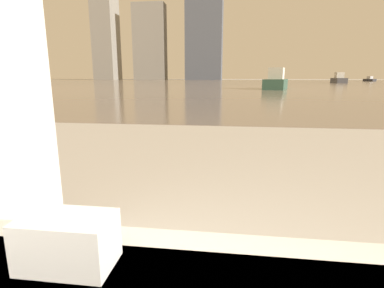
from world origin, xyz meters
The scene contains 7 objects.
towel_stack centered at (-0.31, 0.86, 0.64)m, with size 0.28×0.17×0.16m.
harbor_water centered at (0.00, 62.00, 0.01)m, with size 180.00×110.00×0.01m.
harbor_boat_0 centered at (4.12, 28.97, 0.69)m, with size 2.92×5.41×1.93m.
harbor_boat_2 centered at (19.66, 59.83, 0.69)m, with size 2.10×5.25×1.93m.
harbor_boat_3 centered at (34.70, 83.14, 0.45)m, with size 2.15×3.56×1.26m.
skyline_tower_1 centered at (-31.92, 118.00, 14.05)m, with size 12.24×6.03×28.10m.
skyline_tower_2 centered at (-10.76, 118.00, 17.87)m, with size 13.28×12.43×35.73m.
Camera 1 is at (0.17, 0.09, 1.12)m, focal length 28.00 mm.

